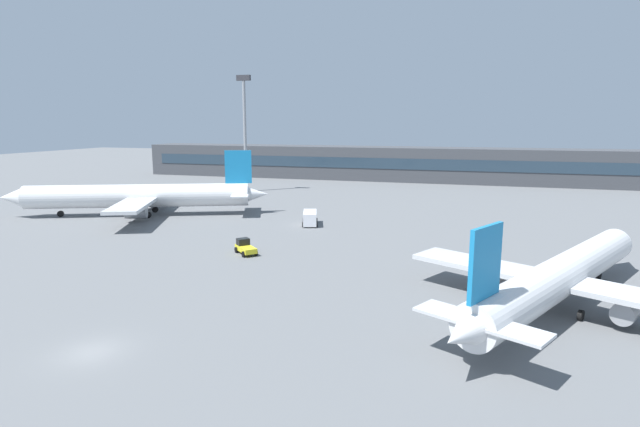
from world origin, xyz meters
The scene contains 7 objects.
ground_plane centered at (0.00, 40.00, 0.00)m, with size 400.00×400.00×0.00m, color slate.
terminal_building centered at (0.00, 111.13, 4.50)m, with size 136.94×12.13×9.00m.
airplane_near centered at (32.35, 18.76, 2.83)m, with size 24.99×34.49×9.28m.
airplane_mid centered at (-29.58, 45.10, 3.33)m, with size 41.98×30.17×10.93m.
baggage_tug_yellow centered at (-1.19, 27.23, 0.80)m, with size 3.64×3.57×1.75m.
service_van_white centered at (0.96, 45.94, 1.11)m, with size 3.45×5.56×2.08m.
floodlight_tower_west centered at (-24.84, 78.23, 14.97)m, with size 3.20×0.80×25.90m.
Camera 1 is at (24.49, -26.53, 15.62)m, focal length 28.25 mm.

